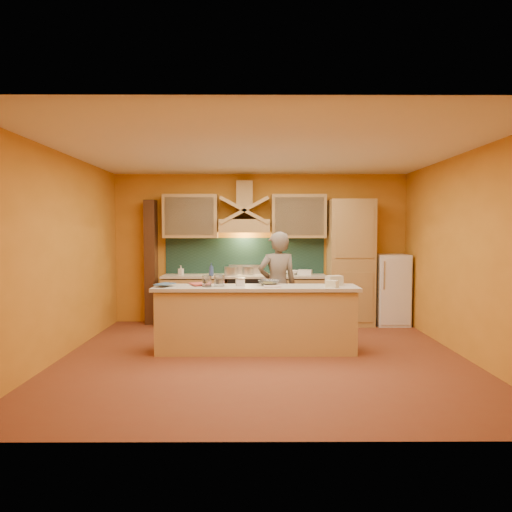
{
  "coord_description": "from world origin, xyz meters",
  "views": [
    {
      "loc": [
        -0.13,
        -6.15,
        1.73
      ],
      "look_at": [
        -0.1,
        0.9,
        1.34
      ],
      "focal_mm": 32.0,
      "sensor_mm": 36.0,
      "label": 1
    }
  ],
  "objects_px": {
    "person": "(278,286)",
    "mixing_bowl": "(269,283)",
    "fridge": "(391,290)",
    "kitchen_scale": "(240,283)",
    "stove": "(245,300)"
  },
  "relations": [
    {
      "from": "stove",
      "to": "mixing_bowl",
      "type": "bearing_deg",
      "value": -77.56
    },
    {
      "from": "person",
      "to": "mixing_bowl",
      "type": "relative_size",
      "value": 5.66
    },
    {
      "from": "person",
      "to": "kitchen_scale",
      "type": "height_order",
      "value": "person"
    },
    {
      "from": "person",
      "to": "mixing_bowl",
      "type": "distance_m",
      "value": 0.62
    },
    {
      "from": "mixing_bowl",
      "to": "person",
      "type": "bearing_deg",
      "value": 75.38
    },
    {
      "from": "person",
      "to": "mixing_bowl",
      "type": "bearing_deg",
      "value": 64.35
    },
    {
      "from": "fridge",
      "to": "kitchen_scale",
      "type": "xyz_separation_m",
      "value": [
        -2.72,
        -1.85,
        0.34
      ]
    },
    {
      "from": "mixing_bowl",
      "to": "stove",
      "type": "bearing_deg",
      "value": 102.44
    },
    {
      "from": "fridge",
      "to": "kitchen_scale",
      "type": "bearing_deg",
      "value": -145.77
    },
    {
      "from": "fridge",
      "to": "kitchen_scale",
      "type": "distance_m",
      "value": 3.31
    },
    {
      "from": "stove",
      "to": "kitchen_scale",
      "type": "height_order",
      "value": "kitchen_scale"
    },
    {
      "from": "person",
      "to": "stove",
      "type": "bearing_deg",
      "value": -76.4
    },
    {
      "from": "fridge",
      "to": "mixing_bowl",
      "type": "xyz_separation_m",
      "value": [
        -2.31,
        -1.78,
        0.33
      ]
    },
    {
      "from": "fridge",
      "to": "kitchen_scale",
      "type": "height_order",
      "value": "fridge"
    },
    {
      "from": "person",
      "to": "kitchen_scale",
      "type": "xyz_separation_m",
      "value": [
        -0.57,
        -0.66,
        0.13
      ]
    }
  ]
}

